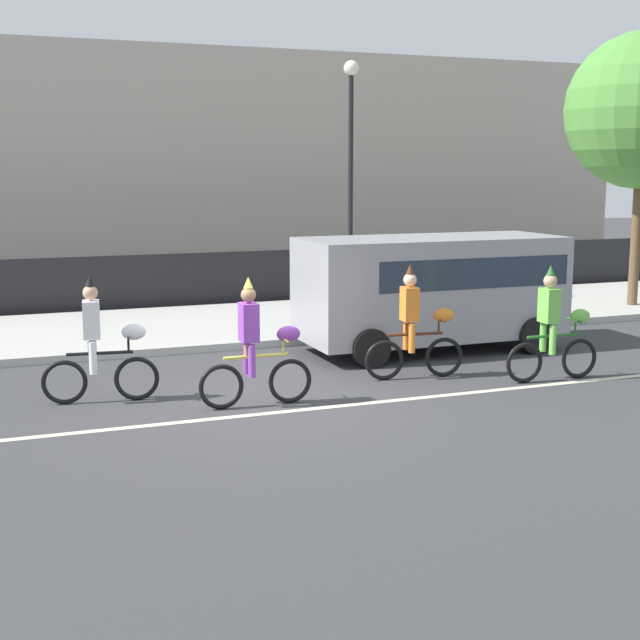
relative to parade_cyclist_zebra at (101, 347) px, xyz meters
The scene contains 12 objects.
ground_plane 2.63m from the parade_cyclist_zebra, 23.51° to the right, with size 80.00×80.00×0.00m, color #38383A.
road_centre_line 2.86m from the parade_cyclist_zebra, 33.18° to the right, with size 36.00×0.14×0.01m, color beige.
sidewalk_curb 6.01m from the parade_cyclist_zebra, 67.46° to the left, with size 60.00×5.00×0.15m, color #ADAAA3.
fence_line 8.71m from the parade_cyclist_zebra, 74.79° to the left, with size 40.00×0.08×1.40m, color black.
building_backdrop 18.05m from the parade_cyclist_zebra, 72.26° to the left, with size 28.00×8.00×7.03m, color #B2A899.
parade_cyclist_zebra is the anchor object (origin of this frame).
parade_cyclist_purple 2.34m from the parade_cyclist_zebra, 26.26° to the right, with size 1.72×0.50×1.92m.
parade_cyclist_orange 5.08m from the parade_cyclist_zebra, ahead, with size 1.72×0.51×1.92m.
parade_cyclist_lime 7.24m from the parade_cyclist_zebra, ahead, with size 1.72×0.50×1.92m.
parked_van_grey 6.72m from the parade_cyclist_zebra, 14.73° to the left, with size 5.00×2.22×2.18m.
street_lamp_post 10.35m from the parade_cyclist_zebra, 44.99° to the left, with size 0.36×0.36×5.86m.
pedestrian_onlooker 10.05m from the parade_cyclist_zebra, 25.44° to the left, with size 0.32×0.20×1.62m.
Camera 1 is at (-3.89, -12.26, 3.45)m, focal length 50.00 mm.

